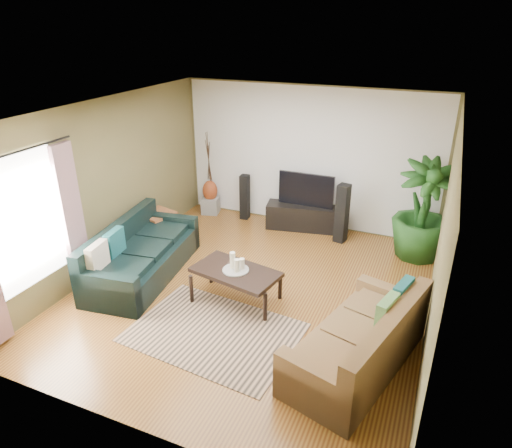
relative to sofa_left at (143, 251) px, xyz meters
The scene contains 27 objects.
floor 1.84m from the sofa_left, ahead, with size 5.50×5.50×0.00m, color #8D5E24.
ceiling 2.90m from the sofa_left, ahead, with size 5.50×5.50×0.00m, color white.
wall_back 3.56m from the sofa_left, 58.66° to the left, with size 5.00×5.00×0.00m, color brown.
wall_front 3.26m from the sofa_left, 55.19° to the right, with size 5.00×5.00×0.00m, color brown.
wall_left 1.18m from the sofa_left, 165.70° to the left, with size 5.50×5.50×0.00m, color brown.
wall_right 4.39m from the sofa_left, ahead, with size 5.50×5.50×0.00m, color brown.
backwall_panel 3.55m from the sofa_left, 58.57° to the left, with size 4.90×4.90×0.00m, color white.
window_pane 1.86m from the sofa_left, 116.10° to the right, with size 1.80×1.80×0.00m, color white.
curtain_far 1.18m from the sofa_left, 133.98° to the right, with size 0.08×0.35×2.20m, color gray.
curtain_rod 2.44m from the sofa_left, 114.45° to the right, with size 0.03×0.03×1.90m, color black.
sofa_left is the anchor object (origin of this frame).
sofa_right 3.64m from the sofa_left, 12.13° to the right, with size 2.06×0.93×0.85m, color brown.
area_rug 1.99m from the sofa_left, 27.44° to the right, with size 2.14×1.52×0.01m, color tan.
coffee_table 1.68m from the sofa_left, ahead, with size 1.23×0.67×0.50m, color black.
candle_tray 1.68m from the sofa_left, ahead, with size 0.38×0.38×0.02m, color gray.
candle_tall 1.63m from the sofa_left, ahead, with size 0.08×0.08×0.25m, color #EEE7C9.
candle_mid 1.73m from the sofa_left, ahead, with size 0.08×0.08×0.19m, color beige.
candle_short 1.75m from the sofa_left, ahead, with size 0.08×0.08×0.16m, color beige.
tv_stand 3.26m from the sofa_left, 55.42° to the left, with size 1.47×0.44×0.49m, color black.
television 3.28m from the sofa_left, 55.48° to the left, with size 1.08×0.06×0.64m, color black.
speaker_left 2.74m from the sofa_left, 78.08° to the left, with size 0.17×0.19×0.93m, color black.
speaker_right 3.56m from the sofa_left, 42.74° to the left, with size 0.20×0.22×1.10m, color black.
potted_plant 4.63m from the sofa_left, 30.55° to the left, with size 0.96×0.96×1.72m, color #1A4617.
plant_pot 4.62m from the sofa_left, 30.55° to the left, with size 0.32×0.32×0.25m, color black.
pedestal 2.68m from the sofa_left, 94.66° to the left, with size 0.34×0.34×0.34m, color gray.
vase 2.67m from the sofa_left, 94.66° to the left, with size 0.31×0.31×0.43m, color #913B1A.
side_table 1.21m from the sofa_left, 112.77° to the left, with size 0.53×0.53×0.57m, color brown.
Camera 1 is at (2.35, -5.35, 3.81)m, focal length 32.00 mm.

